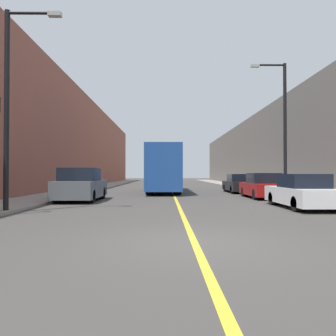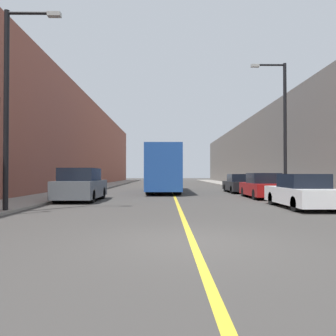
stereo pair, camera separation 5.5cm
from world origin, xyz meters
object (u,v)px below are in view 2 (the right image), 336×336
object	(u,v)px
car_right_far	(239,184)
street_lamp_left	(11,97)
car_right_near	(301,193)
street_lamp_right	(282,122)
bus	(164,169)
parked_suv_left	(81,186)
car_right_mid	(263,187)

from	to	relation	value
car_right_far	street_lamp_left	size ratio (longest dim) A/B	0.59
car_right_near	street_lamp_right	distance (m)	7.02
bus	car_right_far	xyz separation A→B (m)	(5.93, -1.10, -1.23)
parked_suv_left	car_right_mid	size ratio (longest dim) A/B	1.04
car_right_far	street_lamp_left	xyz separation A→B (m)	(-11.71, -13.11, 3.75)
car_right_far	street_lamp_left	distance (m)	17.97
parked_suv_left	car_right_far	distance (m)	12.95
street_lamp_right	bus	bearing A→B (deg)	136.30
car_right_near	car_right_far	xyz separation A→B (m)	(-0.09, 11.48, -0.01)
car_right_near	street_lamp_right	xyz separation A→B (m)	(1.23, 5.65, 3.97)
car_right_mid	car_right_near	bearing A→B (deg)	-90.36
parked_suv_left	car_right_far	bearing A→B (deg)	36.48
parked_suv_left	car_right_near	xyz separation A→B (m)	(10.50, -3.78, -0.16)
car_right_far	street_lamp_right	size ratio (longest dim) A/B	0.56
car_right_far	car_right_near	bearing A→B (deg)	-89.55
street_lamp_left	bus	bearing A→B (deg)	67.87
street_lamp_right	car_right_far	bearing A→B (deg)	102.79
car_right_far	street_lamp_right	xyz separation A→B (m)	(1.32, -5.83, 3.98)
parked_suv_left	car_right_near	size ratio (longest dim) A/B	1.00
parked_suv_left	street_lamp_left	world-z (taller)	street_lamp_left
car_right_near	car_right_far	distance (m)	11.48
bus	street_lamp_left	bearing A→B (deg)	-112.13
street_lamp_left	car_right_near	bearing A→B (deg)	7.86
parked_suv_left	street_lamp_left	distance (m)	6.61
car_right_mid	street_lamp_right	size ratio (longest dim) A/B	0.54
car_right_near	car_right_mid	xyz separation A→B (m)	(0.04, 5.76, 0.02)
car_right_near	car_right_mid	bearing A→B (deg)	89.64
car_right_near	street_lamp_left	bearing A→B (deg)	-172.14
street_lamp_left	car_right_far	bearing A→B (deg)	48.24
parked_suv_left	car_right_mid	xyz separation A→B (m)	(10.54, 1.98, -0.15)
parked_suv_left	bus	bearing A→B (deg)	62.99
bus	parked_suv_left	size ratio (longest dim) A/B	2.46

